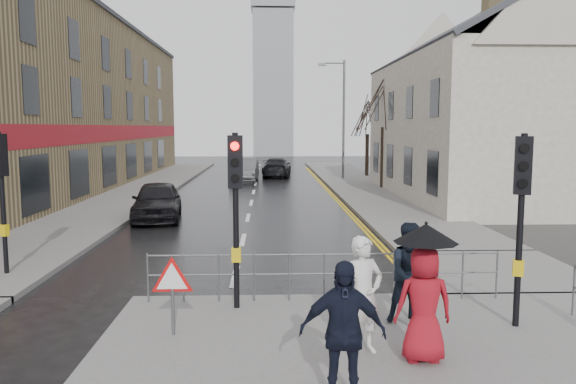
{
  "coord_description": "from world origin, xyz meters",
  "views": [
    {
      "loc": [
        0.82,
        -10.46,
        3.64
      ],
      "look_at": [
        1.31,
        3.25,
        2.05
      ],
      "focal_mm": 35.0,
      "sensor_mm": 36.0,
      "label": 1
    }
  ],
  "objects": [
    {
      "name": "ground",
      "position": [
        0.0,
        0.0,
        0.0
      ],
      "size": [
        120.0,
        120.0,
        0.0
      ],
      "primitive_type": "plane",
      "color": "black",
      "rests_on": "ground"
    },
    {
      "name": "left_pavement",
      "position": [
        -6.5,
        23.0,
        0.07
      ],
      "size": [
        4.0,
        44.0,
        0.14
      ],
      "primitive_type": "cube",
      "color": "#605E5B",
      "rests_on": "ground"
    },
    {
      "name": "right_pavement",
      "position": [
        6.5,
        25.0,
        0.07
      ],
      "size": [
        4.0,
        40.0,
        0.14
      ],
      "primitive_type": "cube",
      "color": "#605E5B",
      "rests_on": "ground"
    },
    {
      "name": "pavement_bridge_right",
      "position": [
        6.5,
        3.0,
        0.07
      ],
      "size": [
        4.0,
        4.2,
        0.14
      ],
      "primitive_type": "cube",
      "color": "#605E5B",
      "rests_on": "ground"
    },
    {
      "name": "building_left_terrace",
      "position": [
        -12.0,
        22.0,
        5.0
      ],
      "size": [
        8.0,
        42.0,
        10.0
      ],
      "primitive_type": "cube",
      "color": "#947D55",
      "rests_on": "ground"
    },
    {
      "name": "building_right_cream",
      "position": [
        12.0,
        18.0,
        4.78
      ],
      "size": [
        9.0,
        16.4,
        10.1
      ],
      "color": "beige",
      "rests_on": "ground"
    },
    {
      "name": "church_tower",
      "position": [
        1.5,
        62.0,
        9.0
      ],
      "size": [
        5.0,
        5.0,
        18.0
      ],
      "primitive_type": "cube",
      "color": "gray",
      "rests_on": "ground"
    },
    {
      "name": "traffic_signal_near_left",
      "position": [
        0.2,
        0.2,
        2.46
      ],
      "size": [
        0.28,
        0.27,
        3.4
      ],
      "color": "black",
      "rests_on": "near_pavement"
    },
    {
      "name": "traffic_signal_near_right",
      "position": [
        5.2,
        -1.0,
        2.46
      ],
      "size": [
        0.34,
        0.33,
        3.4
      ],
      "color": "black",
      "rests_on": "near_pavement"
    },
    {
      "name": "traffic_signal_far_left",
      "position": [
        -5.5,
        3.0,
        2.46
      ],
      "size": [
        0.34,
        0.33,
        3.4
      ],
      "color": "black",
      "rests_on": "left_pavement"
    },
    {
      "name": "guard_railing_front",
      "position": [
        1.95,
        0.6,
        0.86
      ],
      "size": [
        7.14,
        0.04,
        1.0
      ],
      "color": "#595B5E",
      "rests_on": "near_pavement"
    },
    {
      "name": "warning_sign",
      "position": [
        -0.8,
        -1.21,
        1.04
      ],
      "size": [
        0.8,
        0.07,
        1.35
      ],
      "color": "#595B5E",
      "rests_on": "near_pavement"
    },
    {
      "name": "street_lamp",
      "position": [
        5.82,
        28.0,
        4.71
      ],
      "size": [
        1.83,
        0.25,
        8.0
      ],
      "color": "#595B5E",
      "rests_on": "right_pavement"
    },
    {
      "name": "tree_near",
      "position": [
        7.5,
        22.0,
        5.14
      ],
      "size": [
        2.4,
        2.4,
        6.58
      ],
      "color": "#30251A",
      "rests_on": "right_pavement"
    },
    {
      "name": "tree_far",
      "position": [
        8.0,
        30.0,
        4.42
      ],
      "size": [
        2.4,
        2.4,
        5.64
      ],
      "color": "#30251A",
      "rests_on": "right_pavement"
    },
    {
      "name": "pedestrian_a",
      "position": [
        2.29,
        -2.1,
        1.06
      ],
      "size": [
        0.8,
        0.69,
        1.85
      ],
      "primitive_type": "imported",
      "rotation": [
        0.0,
        0.0,
        0.45
      ],
      "color": "silver",
      "rests_on": "near_pavement"
    },
    {
      "name": "pedestrian_b",
      "position": [
        3.38,
        -0.75,
        1.05
      ],
      "size": [
        0.91,
        0.72,
        1.82
      ],
      "primitive_type": "imported",
      "rotation": [
        0.0,
        0.0,
        0.04
      ],
      "color": "black",
      "rests_on": "near_pavement"
    },
    {
      "name": "pedestrian_with_umbrella",
      "position": [
        3.14,
        -2.42,
        1.27
      ],
      "size": [
        0.96,
        0.96,
        2.1
      ],
      "color": "maroon",
      "rests_on": "near_pavement"
    },
    {
      "name": "pedestrian_d",
      "position": [
        1.75,
        -3.7,
        1.07
      ],
      "size": [
        1.12,
        0.53,
        1.87
      ],
      "primitive_type": "imported",
      "rotation": [
        0.0,
        0.0,
        -0.07
      ],
      "color": "black",
      "rests_on": "near_pavement"
    },
    {
      "name": "car_parked",
      "position": [
        -3.55,
        11.58,
        0.76
      ],
      "size": [
        2.3,
        4.63,
        1.52
      ],
      "primitive_type": "imported",
      "rotation": [
        0.0,
        0.0,
        0.12
      ],
      "color": "black",
      "rests_on": "ground"
    },
    {
      "name": "car_mid",
      "position": [
        -0.75,
        27.08,
        0.79
      ],
      "size": [
        1.85,
        4.85,
        1.58
      ],
      "primitive_type": "imported",
      "rotation": [
        0.0,
        0.0,
        -0.04
      ],
      "color": "#4F5355",
      "rests_on": "ground"
    },
    {
      "name": "car_far",
      "position": [
        1.46,
        30.61,
        0.7
      ],
      "size": [
        2.34,
        4.97,
        1.4
      ],
      "primitive_type": "imported",
      "rotation": [
        0.0,
        0.0,
        3.06
      ],
      "color": "black",
      "rests_on": "ground"
    }
  ]
}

